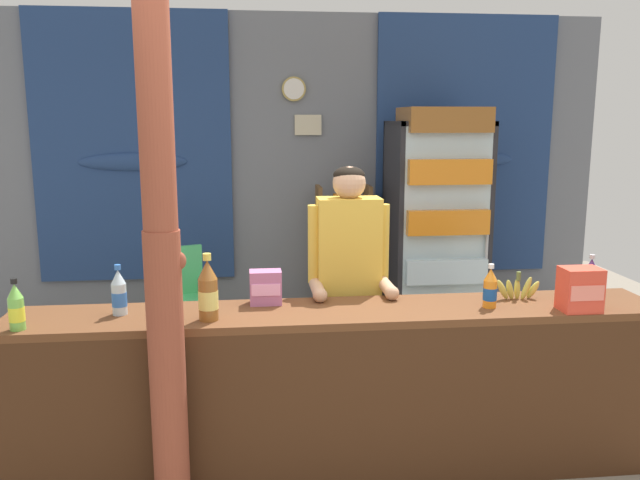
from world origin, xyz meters
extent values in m
plane|color=gray|center=(0.00, 1.25, 0.00)|extent=(8.13, 8.13, 0.00)
cube|color=slate|center=(0.00, 3.19, 1.40)|extent=(5.59, 0.12, 2.81)
cube|color=navy|center=(-1.45, 3.10, 1.63)|extent=(1.70, 0.04, 2.35)
ellipsoid|color=navy|center=(-1.45, 3.08, 1.52)|extent=(0.94, 0.10, 0.16)
cube|color=navy|center=(1.53, 3.10, 1.63)|extent=(1.65, 0.04, 2.35)
ellipsoid|color=navy|center=(1.53, 3.08, 1.52)|extent=(0.91, 0.10, 0.16)
cylinder|color=tan|center=(-0.04, 3.11, 2.15)|extent=(0.21, 0.03, 0.21)
cylinder|color=white|center=(-0.04, 3.09, 2.15)|extent=(0.18, 0.01, 0.18)
cube|color=beige|center=(0.09, 3.11, 1.83)|extent=(0.24, 0.02, 0.18)
cube|color=brown|center=(0.01, 0.50, 0.89)|extent=(3.42, 0.48, 0.04)
cube|color=#432715|center=(0.01, 0.27, 0.43)|extent=(3.42, 0.04, 0.87)
cube|color=#432715|center=(-1.66, 0.50, 0.43)|extent=(0.08, 0.43, 0.87)
cube|color=#432715|center=(1.68, 0.50, 0.43)|extent=(0.08, 0.43, 0.87)
cylinder|color=brown|center=(-0.84, 0.15, 0.70)|extent=(0.17, 0.17, 1.40)
cylinder|color=brown|center=(-0.84, 0.15, 2.10)|extent=(0.15, 0.15, 1.40)
ellipsoid|color=brown|center=(-0.76, 0.15, 1.26)|extent=(0.06, 0.05, 0.08)
cube|color=#232328|center=(1.13, 2.90, 0.93)|extent=(0.79, 0.04, 1.87)
cube|color=#232328|center=(0.76, 2.60, 0.93)|extent=(0.04, 0.65, 1.87)
cube|color=#232328|center=(1.51, 2.60, 0.93)|extent=(0.04, 0.65, 1.87)
cube|color=#232328|center=(1.13, 2.60, 1.85)|extent=(0.79, 0.65, 0.04)
cube|color=#232328|center=(1.13, 2.60, 0.04)|extent=(0.79, 0.65, 0.08)
cube|color=silver|center=(1.13, 2.28, 0.98)|extent=(0.73, 0.02, 1.71)
cylinder|color=#B7B7BC|center=(1.47, 2.25, 0.93)|extent=(0.02, 0.02, 0.40)
cube|color=silver|center=(1.13, 2.60, 0.55)|extent=(0.71, 0.57, 0.02)
cube|color=silver|center=(1.13, 2.46, 0.66)|extent=(0.67, 0.53, 0.20)
cube|color=silver|center=(1.13, 2.60, 0.96)|extent=(0.71, 0.57, 0.02)
cube|color=orange|center=(1.13, 2.46, 1.07)|extent=(0.67, 0.53, 0.20)
cube|color=silver|center=(1.13, 2.60, 1.36)|extent=(0.71, 0.57, 0.02)
cube|color=orange|center=(1.13, 2.46, 1.47)|extent=(0.67, 0.53, 0.20)
cube|color=silver|center=(1.13, 2.60, 1.77)|extent=(0.71, 0.57, 0.02)
cube|color=brown|center=(1.13, 2.46, 1.88)|extent=(0.67, 0.53, 0.20)
cube|color=brown|center=(0.16, 2.88, 0.65)|extent=(0.04, 0.28, 1.31)
cube|color=brown|center=(0.60, 2.88, 0.65)|extent=(0.04, 0.28, 1.31)
cube|color=brown|center=(0.38, 2.88, 1.11)|extent=(0.44, 0.28, 0.02)
cylinder|color=orange|center=(0.31, 2.88, 1.18)|extent=(0.05, 0.05, 0.12)
cylinder|color=orange|center=(0.44, 2.88, 1.20)|extent=(0.05, 0.05, 0.15)
cube|color=brown|center=(0.38, 2.88, 0.72)|extent=(0.44, 0.28, 0.02)
cylinder|color=#56286B|center=(0.31, 2.88, 0.79)|extent=(0.06, 0.06, 0.11)
cylinder|color=black|center=(0.44, 2.88, 0.81)|extent=(0.05, 0.05, 0.15)
cube|color=brown|center=(0.38, 2.88, 0.33)|extent=(0.44, 0.28, 0.02)
cylinder|color=silver|center=(0.31, 2.88, 0.40)|extent=(0.07, 0.07, 0.11)
cylinder|color=#75C64C|center=(0.44, 2.88, 0.41)|extent=(0.07, 0.07, 0.15)
cube|color=#4CC675|center=(-0.99, 2.34, 0.44)|extent=(0.56, 0.56, 0.04)
cube|color=#4CC675|center=(-1.05, 2.53, 0.66)|extent=(0.41, 0.18, 0.40)
cylinder|color=#4CC675|center=(-1.11, 2.10, 0.22)|extent=(0.04, 0.04, 0.44)
cylinder|color=#4CC675|center=(-0.75, 2.23, 0.22)|extent=(0.04, 0.04, 0.44)
cylinder|color=#4CC675|center=(-1.23, 2.46, 0.22)|extent=(0.04, 0.04, 0.44)
cylinder|color=#4CC675|center=(-0.87, 2.59, 0.22)|extent=(0.04, 0.04, 0.44)
cube|color=#4CC675|center=(-1.18, 2.28, 0.56)|extent=(0.17, 0.39, 0.03)
cube|color=#4CC675|center=(-0.80, 2.41, 0.56)|extent=(0.17, 0.39, 0.03)
cylinder|color=#28282D|center=(0.04, 0.91, 0.43)|extent=(0.11, 0.11, 0.86)
cylinder|color=#28282D|center=(0.20, 0.91, 0.43)|extent=(0.11, 0.11, 0.86)
cube|color=gold|center=(0.12, 0.91, 1.15)|extent=(0.36, 0.20, 0.58)
sphere|color=tan|center=(0.12, 0.91, 1.53)|extent=(0.19, 0.19, 0.19)
ellipsoid|color=black|center=(0.12, 0.92, 1.57)|extent=(0.18, 0.18, 0.10)
cylinder|color=gold|center=(-0.08, 0.91, 1.17)|extent=(0.08, 0.08, 0.45)
cylinder|color=tan|center=(-0.08, 0.76, 0.95)|extent=(0.07, 0.26, 0.07)
sphere|color=tan|center=(-0.08, 0.63, 0.95)|extent=(0.08, 0.08, 0.08)
cylinder|color=gold|center=(0.32, 0.91, 1.17)|extent=(0.08, 0.08, 0.45)
cylinder|color=tan|center=(0.32, 0.76, 0.95)|extent=(0.07, 0.26, 0.07)
sphere|color=tan|center=(0.32, 0.63, 0.95)|extent=(0.08, 0.08, 0.08)
cylinder|color=brown|center=(-0.66, 0.39, 1.01)|extent=(0.10, 0.10, 0.21)
cone|color=brown|center=(-0.66, 0.39, 1.16)|extent=(0.10, 0.10, 0.09)
cylinder|color=#E5CC4C|center=(-0.66, 0.39, 1.23)|extent=(0.04, 0.04, 0.03)
cylinder|color=#E5D166|center=(-0.66, 0.39, 1.01)|extent=(0.10, 0.10, 0.09)
cylinder|color=#75C64C|center=(-1.55, 0.34, 0.98)|extent=(0.07, 0.07, 0.15)
cone|color=#75C64C|center=(-1.55, 0.34, 1.10)|extent=(0.07, 0.07, 0.07)
cylinder|color=black|center=(-1.55, 0.34, 1.14)|extent=(0.03, 0.03, 0.02)
cylinder|color=yellow|center=(-1.55, 0.34, 0.98)|extent=(0.07, 0.07, 0.07)
cylinder|color=silver|center=(-1.11, 0.53, 0.99)|extent=(0.07, 0.07, 0.16)
cone|color=silver|center=(-1.11, 0.53, 1.10)|extent=(0.07, 0.07, 0.07)
cylinder|color=blue|center=(-1.11, 0.53, 1.15)|extent=(0.03, 0.03, 0.03)
cylinder|color=blue|center=(-1.11, 0.53, 0.99)|extent=(0.08, 0.08, 0.07)
cylinder|color=orange|center=(0.80, 0.44, 0.98)|extent=(0.07, 0.07, 0.15)
cone|color=orange|center=(0.80, 0.44, 1.08)|extent=(0.07, 0.07, 0.07)
cylinder|color=white|center=(0.80, 0.44, 1.13)|extent=(0.03, 0.03, 0.02)
cylinder|color=#194C99|center=(0.80, 0.44, 0.98)|extent=(0.07, 0.07, 0.07)
cylinder|color=#56286B|center=(1.45, 0.61, 0.98)|extent=(0.07, 0.07, 0.14)
cone|color=#56286B|center=(1.45, 0.61, 1.08)|extent=(0.07, 0.07, 0.07)
cylinder|color=silver|center=(1.45, 0.61, 1.13)|extent=(0.03, 0.03, 0.02)
cylinder|color=purple|center=(1.45, 0.61, 0.98)|extent=(0.07, 0.07, 0.07)
cube|color=#E5422D|center=(1.24, 0.34, 1.02)|extent=(0.20, 0.15, 0.23)
cube|color=#FF826D|center=(1.24, 0.26, 1.02)|extent=(0.18, 0.00, 0.08)
cube|color=#B76699|center=(-0.37, 0.64, 1.00)|extent=(0.17, 0.11, 0.18)
cube|color=#F7A5D8|center=(-0.37, 0.58, 1.00)|extent=(0.15, 0.00, 0.06)
ellipsoid|color=#CCC14C|center=(0.92, 0.58, 0.96)|extent=(0.09, 0.04, 0.13)
ellipsoid|color=#CCC14C|center=(0.97, 0.58, 0.96)|extent=(0.07, 0.04, 0.13)
ellipsoid|color=#CCC14C|center=(1.01, 0.59, 0.96)|extent=(0.04, 0.04, 0.13)
ellipsoid|color=#CCC14C|center=(1.05, 0.57, 0.97)|extent=(0.07, 0.04, 0.14)
ellipsoid|color=#CCC14C|center=(1.10, 0.58, 0.96)|extent=(0.09, 0.04, 0.12)
cylinder|color=olive|center=(1.01, 0.58, 1.04)|extent=(0.02, 0.02, 0.05)
camera|label=1|loc=(-0.45, -2.69, 1.88)|focal=35.99mm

